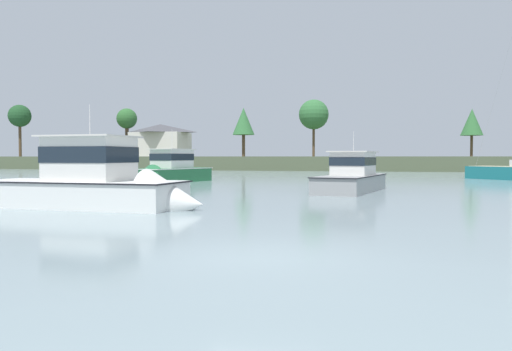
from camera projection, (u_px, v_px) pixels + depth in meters
The scene contains 11 objects.
ground_plane at pixel (256, 255), 9.93m from camera, with size 523.57×523.57×0.00m, color gray.
far_shore_bank at pixel (372, 162), 89.14m from camera, with size 235.61×46.02×1.96m, color #4C563D.
cruiser_grey at pixel (355, 181), 28.98m from camera, with size 3.78×8.72×4.18m.
cruiser_white at pixel (102, 191), 19.28m from camera, with size 9.20×3.26×4.90m.
cruiser_green at pixel (168, 174), 38.42m from camera, with size 4.22×8.07×4.85m.
shore_tree_center at pixel (127, 120), 98.88m from camera, with size 3.90×3.90×9.25m.
shore_tree_center_right at pixel (244, 122), 76.67m from camera, with size 3.28×3.28×7.25m.
shore_tree_right_mid at pixel (472, 122), 85.80m from camera, with size 3.64×3.64×7.97m.
shore_tree_inland_c at pixel (20, 116), 84.80m from camera, with size 3.65×3.65×8.53m.
shore_tree_left at pixel (314, 115), 80.84m from camera, with size 4.69×4.69×8.95m.
cottage_near_water at pixel (160, 140), 97.03m from camera, with size 10.55×7.69×6.10m.
Camera 1 is at (2.42, -9.57, 1.90)m, focal length 36.15 mm.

